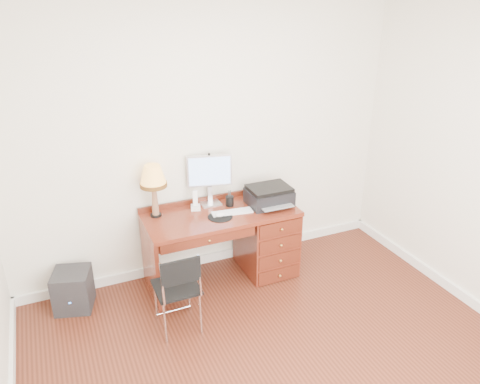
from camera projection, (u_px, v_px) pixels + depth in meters
name	position (u px, v px, depth m)	size (l,w,h in m)	color
ground	(287.00, 369.00, 3.70)	(4.00, 4.00, 0.00)	#3F180E
room_shell	(253.00, 317.00, 4.21)	(4.00, 4.00, 4.00)	white
desk	(250.00, 236.00, 4.82)	(1.50, 0.67, 0.75)	maroon
monitor	(209.00, 174.00, 4.63)	(0.45, 0.19, 0.52)	silver
keyboard	(232.00, 212.00, 4.56)	(0.40, 0.11, 0.02)	white
mouse_pad	(220.00, 216.00, 4.47)	(0.24, 0.24, 0.05)	black
printer	(269.00, 195.00, 4.71)	(0.43, 0.34, 0.19)	black
leg_lamp	(153.00, 179.00, 4.35)	(0.25, 0.25, 0.52)	black
phone	(196.00, 204.00, 4.61)	(0.12, 0.12, 0.20)	white
pen_cup	(230.00, 201.00, 4.69)	(0.08, 0.08, 0.10)	black
chair	(178.00, 285.00, 3.93)	(0.37, 0.37, 0.78)	black
equipment_box	(73.00, 290.00, 4.35)	(0.33, 0.33, 0.38)	black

